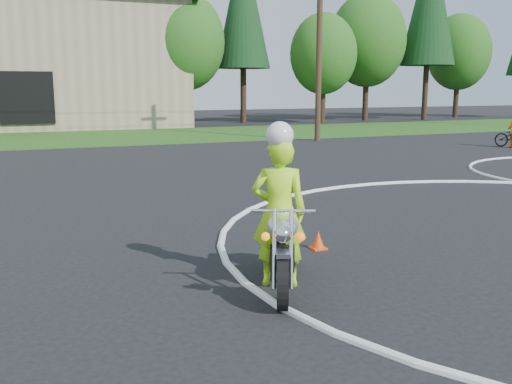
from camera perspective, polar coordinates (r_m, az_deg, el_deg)
name	(u,v)px	position (r m, az deg, el deg)	size (l,w,h in m)	color
grass_strip	(186,135)	(32.05, -7.03, 5.72)	(120.00, 10.00, 0.02)	#1E4714
primary_motorcycle	(283,246)	(7.42, 2.67, -5.42)	(1.20, 2.07, 1.17)	black
rider_primary_grp	(279,208)	(7.43, 2.34, -1.58)	(0.85, 0.73, 2.17)	#ACF119
treeline	(346,33)	(45.14, 8.96, 15.42)	(38.20, 8.10, 14.52)	#382619
utility_poles	(319,32)	(28.39, 6.36, 15.62)	(41.60, 1.12, 10.00)	#473321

